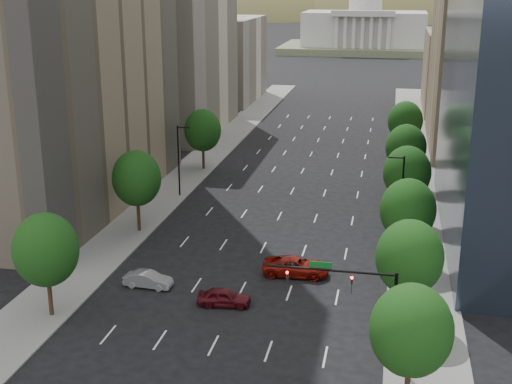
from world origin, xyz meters
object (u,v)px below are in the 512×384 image
Objects in this scene: car_silver at (148,280)px; traffic_signal at (359,294)px; capitol at (364,28)px; car_maroon at (224,297)px; car_red_far at (296,266)px.

traffic_signal is at bearing -111.98° from car_silver.
car_silver is (-8.22, -210.91, -7.87)m from capitol.
car_maroon is (-11.31, 6.58, -4.41)m from traffic_signal.
traffic_signal is 13.81m from car_maroon.
capitol is 9.86× the size of car_red_far.
car_red_far is (4.19, -205.77, -7.73)m from capitol.
car_red_far is (-6.34, 13.94, -4.33)m from traffic_signal.
car_silver is at bearing 154.85° from traffic_signal.
car_red_far is at bearing -64.37° from car_silver.
capitol is at bearing -6.12° from car_maroon.
capitol is 213.27m from car_maroon.
car_silver is 13.44m from car_red_far.
car_maroon is 8.88m from car_red_far.
capitol reaches higher than car_maroon.
car_maroon is 1.03× the size of car_silver.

